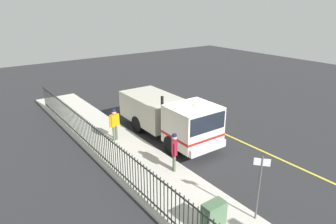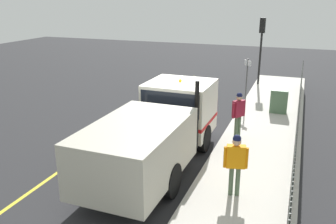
% 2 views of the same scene
% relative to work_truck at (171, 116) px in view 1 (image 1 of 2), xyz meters
% --- Properties ---
extents(ground_plane, '(55.91, 55.91, 0.00)m').
position_rel_work_truck_xyz_m(ground_plane, '(-0.14, 1.69, -1.32)').
color(ground_plane, '#2B2B2D').
rests_on(ground_plane, ground).
extents(sidewalk_slab, '(2.84, 25.41, 0.14)m').
position_rel_work_truck_xyz_m(sidewalk_slab, '(2.82, 1.69, -1.25)').
color(sidewalk_slab, beige).
rests_on(sidewalk_slab, ground).
extents(lane_marking, '(0.12, 22.87, 0.01)m').
position_rel_work_truck_xyz_m(lane_marking, '(-2.78, 1.69, -1.32)').
color(lane_marking, yellow).
rests_on(lane_marking, ground).
extents(work_truck, '(2.35, 6.73, 2.70)m').
position_rel_work_truck_xyz_m(work_truck, '(0.00, 0.00, 0.00)').
color(work_truck, silver).
rests_on(work_truck, ground).
extents(worker_standing, '(0.44, 0.55, 1.72)m').
position_rel_work_truck_xyz_m(worker_standing, '(1.94, 2.84, -0.13)').
color(worker_standing, maroon).
rests_on(worker_standing, sidewalk_slab).
extents(pedestrian_distant, '(0.62, 0.32, 1.72)m').
position_rel_work_truck_xyz_m(pedestrian_distant, '(2.60, -1.33, -0.13)').
color(pedestrian_distant, orange).
rests_on(pedestrian_distant, sidewalk_slab).
extents(iron_fence, '(0.04, 21.64, 1.46)m').
position_rel_work_truck_xyz_m(iron_fence, '(4.03, 1.69, -0.44)').
color(iron_fence, '#2D332D').
rests_on(iron_fence, sidewalk_slab).
extents(utility_cabinet, '(0.74, 0.41, 1.05)m').
position_rel_work_truck_xyz_m(utility_cabinet, '(3.16, 6.42, -0.66)').
color(utility_cabinet, '#4C6B4C').
rests_on(utility_cabinet, sidewalk_slab).
extents(traffic_cone, '(0.45, 0.45, 0.64)m').
position_rel_work_truck_xyz_m(traffic_cone, '(-2.01, 1.24, -1.00)').
color(traffic_cone, orange).
rests_on(traffic_cone, ground).
extents(street_sign, '(0.35, 0.40, 2.31)m').
position_rel_work_truck_xyz_m(street_sign, '(1.61, 6.82, 0.26)').
color(street_sign, '#4C4C4C').
rests_on(street_sign, sidewalk_slab).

